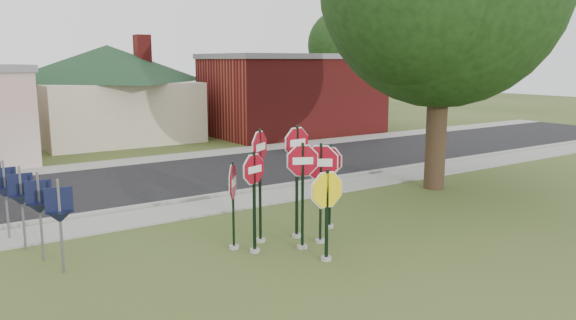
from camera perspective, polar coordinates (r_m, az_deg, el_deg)
ground at (r=12.71m, az=3.86°, el=-10.08°), size 120.00×120.00×0.00m
sidewalk_near at (r=17.16m, az=-7.58°, el=-4.67°), size 60.00×1.60×0.06m
road at (r=21.18m, az=-13.09°, el=-2.04°), size 60.00×7.00×0.04m
sidewalk_far at (r=25.17m, az=-16.66°, el=-0.28°), size 60.00×1.60×0.06m
curb at (r=18.02m, az=-9.02°, el=-3.86°), size 60.00×0.20×0.14m
stop_sign_center at (r=12.97m, az=1.49°, el=-2.15°), size 0.96×0.43×2.62m
stop_sign_yellow at (r=12.30m, az=3.97°, el=-4.46°), size 1.13×0.24×2.17m
stop_sign_left at (r=12.76m, az=-3.46°, el=-3.01°), size 0.93×0.34×2.45m
stop_sign_right at (r=13.42m, az=3.35°, el=-1.82°), size 0.99×0.65×2.57m
stop_sign_back_right at (r=13.77m, az=0.91°, el=-0.50°), size 1.05×0.24×2.93m
stop_sign_back_left at (r=13.42m, az=-2.87°, el=-0.88°), size 0.90×0.61×2.89m
stop_sign_far_right at (r=14.69m, az=4.27°, el=-1.65°), size 0.35×0.94×2.31m
stop_sign_far_left at (r=13.07m, az=-5.61°, el=-3.43°), size 0.73×0.93×2.21m
route_sign_row at (r=14.35m, az=-25.45°, el=-3.60°), size 1.43×4.63×2.00m
building_house at (r=32.75m, az=-17.79°, el=8.35°), size 11.60×11.60×6.20m
building_brick at (r=34.00m, az=0.56°, el=6.78°), size 10.20×6.20×4.75m
bg_tree_right at (r=46.00m, az=5.56°, el=11.55°), size 5.60×5.60×8.40m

